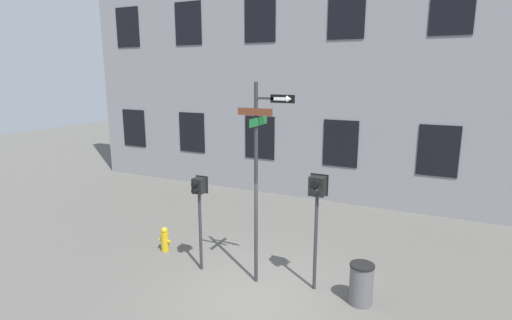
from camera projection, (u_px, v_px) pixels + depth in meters
The scene contains 7 objects.
ground_plane at pixel (255, 294), 9.22m from camera, with size 60.00×60.00×0.00m, color #595651.
building_facade at pixel (348, 14), 14.56m from camera, with size 24.00×0.63×14.24m.
street_sign_pole at pixel (259, 169), 9.19m from camera, with size 1.35×0.89×4.82m.
pedestrian_signal_left at pixel (199, 199), 10.01m from camera, with size 0.34×0.40×2.48m.
pedestrian_signal_right at pixel (317, 199), 9.00m from camera, with size 0.42×0.40×2.78m.
fire_hydrant at pixel (165, 240), 11.42m from camera, with size 0.39×0.23×0.72m.
trash_bin at pixel (361, 284), 8.77m from camera, with size 0.54×0.54×0.93m.
Camera 1 is at (3.65, -7.51, 4.99)m, focal length 28.00 mm.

